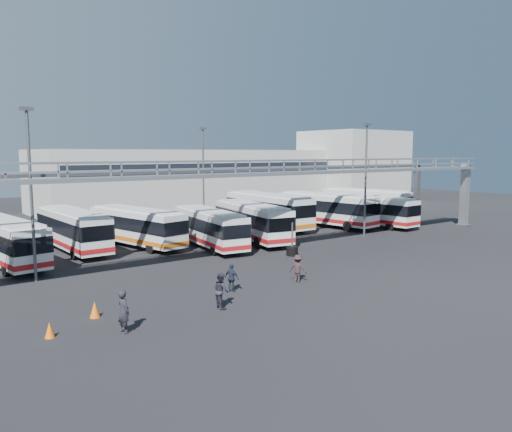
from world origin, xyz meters
TOP-DOWN VIEW (x-y plane):
  - ground at (0.00, 0.00)m, footprint 140.00×140.00m
  - gantry at (0.00, 5.87)m, footprint 51.40×5.15m
  - warehouse at (12.00, 38.00)m, footprint 42.00×14.00m
  - building_right at (38.00, 32.00)m, footprint 14.00×12.00m
  - light_pole_left at (-16.00, 8.00)m, footprint 0.70×0.35m
  - light_pole_mid at (12.00, 7.00)m, footprint 0.70×0.35m
  - light_pole_back at (4.00, 22.00)m, footprint 0.70×0.35m
  - bus_1 at (-16.56, 13.65)m, footprint 3.64×10.63m
  - bus_2 at (-11.35, 16.04)m, footprint 2.71×10.63m
  - bus_3 at (-6.61, 14.88)m, footprint 4.34×10.55m
  - bus_4 at (-2.06, 10.99)m, footprint 3.71×10.27m
  - bus_5 at (2.45, 11.35)m, footprint 4.47×11.03m
  - bus_6 at (8.09, 16.23)m, footprint 3.07×11.66m
  - bus_7 at (13.74, 13.65)m, footprint 3.91×11.52m
  - bus_8 at (17.72, 11.18)m, footprint 2.86×10.51m
  - bus_9 at (23.37, 16.69)m, footprint 4.61×11.09m
  - pedestrian_a at (-15.13, -3.38)m, footprint 0.53×0.73m
  - pedestrian_b at (-9.98, -2.99)m, footprint 0.77×0.94m
  - pedestrian_c at (-3.63, -1.50)m, footprint 1.07×1.22m
  - pedestrian_d at (-7.94, -0.89)m, footprint 0.66×0.98m
  - cone_left at (-17.82, -2.09)m, footprint 0.49×0.49m
  - cone_right at (-15.45, -0.67)m, footprint 0.62×0.62m
  - tire_stack at (1.13, 4.50)m, footprint 0.87×0.87m

SIDE VIEW (x-z plane):
  - ground at x=0.00m, z-range 0.00..0.00m
  - cone_left at x=-17.82m, z-range 0.00..0.66m
  - cone_right at x=-15.45m, z-range 0.00..0.75m
  - tire_stack at x=1.13m, z-range -0.82..1.66m
  - pedestrian_d at x=-7.94m, z-range 0.00..1.54m
  - pedestrian_c at x=-3.63m, z-range 0.00..1.64m
  - pedestrian_b at x=-9.98m, z-range 0.00..1.76m
  - pedestrian_a at x=-15.13m, z-range 0.00..1.86m
  - bus_4 at x=-2.06m, z-range 0.16..3.21m
  - bus_3 at x=-6.61m, z-range 0.17..3.29m
  - bus_8 at x=17.72m, z-range 0.17..3.33m
  - bus_1 at x=-16.56m, z-range 0.17..3.33m
  - bus_2 at x=-11.35m, z-range 0.17..3.38m
  - bus_5 at x=2.45m, z-range 0.17..3.44m
  - bus_9 at x=23.37m, z-range 0.17..3.46m
  - bus_7 at x=13.74m, z-range 0.18..3.61m
  - bus_6 at x=8.09m, z-range 0.19..3.70m
  - warehouse at x=12.00m, z-range 0.00..8.00m
  - building_right at x=38.00m, z-range 0.00..11.00m
  - gantry at x=0.00m, z-range 1.96..9.06m
  - light_pole_left at x=-16.00m, z-range 0.62..10.83m
  - light_pole_mid at x=12.00m, z-range 0.62..10.83m
  - light_pole_back at x=4.00m, z-range 0.62..10.83m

